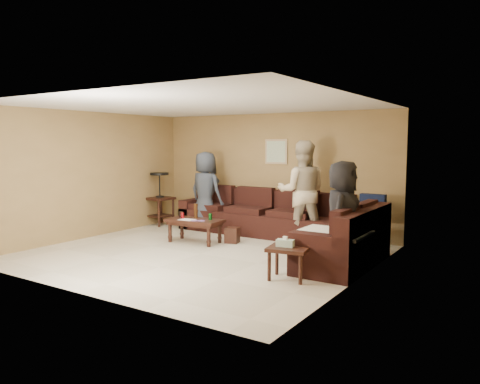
{
  "coord_description": "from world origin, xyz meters",
  "views": [
    {
      "loc": [
        4.81,
        -6.18,
        1.87
      ],
      "look_at": [
        0.25,
        0.85,
        1.0
      ],
      "focal_mm": 35.0,
      "sensor_mm": 36.0,
      "label": 1
    }
  ],
  "objects_px": {
    "end_table_left": "(160,198)",
    "side_table_right": "(288,251)",
    "person_middle": "(302,192)",
    "coffee_table": "(195,223)",
    "sectional_sofa": "(285,226)",
    "waste_bin": "(232,235)",
    "person_left": "(206,191)",
    "person_right": "(342,216)"
  },
  "relations": [
    {
      "from": "side_table_right",
      "to": "sectional_sofa",
      "type": "bearing_deg",
      "value": 118.61
    },
    {
      "from": "coffee_table",
      "to": "person_left",
      "type": "xyz_separation_m",
      "value": [
        -0.59,
        1.14,
        0.47
      ]
    },
    {
      "from": "end_table_left",
      "to": "waste_bin",
      "type": "relative_size",
      "value": 4.14
    },
    {
      "from": "end_table_left",
      "to": "side_table_right",
      "type": "bearing_deg",
      "value": -27.12
    },
    {
      "from": "side_table_right",
      "to": "person_left",
      "type": "bearing_deg",
      "value": 143.71
    },
    {
      "from": "sectional_sofa",
      "to": "side_table_right",
      "type": "xyz_separation_m",
      "value": [
        1.11,
        -2.04,
        0.07
      ]
    },
    {
      "from": "coffee_table",
      "to": "person_middle",
      "type": "bearing_deg",
      "value": 35.07
    },
    {
      "from": "person_right",
      "to": "waste_bin",
      "type": "bearing_deg",
      "value": 63.4
    },
    {
      "from": "person_left",
      "to": "person_right",
      "type": "relative_size",
      "value": 1.05
    },
    {
      "from": "sectional_sofa",
      "to": "side_table_right",
      "type": "relative_size",
      "value": 7.49
    },
    {
      "from": "end_table_left",
      "to": "person_right",
      "type": "height_order",
      "value": "person_right"
    },
    {
      "from": "person_left",
      "to": "coffee_table",
      "type": "bearing_deg",
      "value": 123.54
    },
    {
      "from": "sectional_sofa",
      "to": "person_middle",
      "type": "bearing_deg",
      "value": 60.4
    },
    {
      "from": "side_table_right",
      "to": "person_middle",
      "type": "distance_m",
      "value": 2.61
    },
    {
      "from": "side_table_right",
      "to": "waste_bin",
      "type": "bearing_deg",
      "value": 141.63
    },
    {
      "from": "side_table_right",
      "to": "person_left",
      "type": "relative_size",
      "value": 0.37
    },
    {
      "from": "side_table_right",
      "to": "coffee_table",
      "type": "bearing_deg",
      "value": 155.14
    },
    {
      "from": "coffee_table",
      "to": "person_middle",
      "type": "relative_size",
      "value": 0.57
    },
    {
      "from": "waste_bin",
      "to": "person_left",
      "type": "relative_size",
      "value": 0.17
    },
    {
      "from": "sectional_sofa",
      "to": "end_table_left",
      "type": "relative_size",
      "value": 3.85
    },
    {
      "from": "coffee_table",
      "to": "side_table_right",
      "type": "bearing_deg",
      "value": -24.86
    },
    {
      "from": "coffee_table",
      "to": "side_table_right",
      "type": "distance_m",
      "value": 2.86
    },
    {
      "from": "coffee_table",
      "to": "end_table_left",
      "type": "distance_m",
      "value": 2.18
    },
    {
      "from": "waste_bin",
      "to": "person_left",
      "type": "bearing_deg",
      "value": 147.36
    },
    {
      "from": "person_middle",
      "to": "person_right",
      "type": "relative_size",
      "value": 1.19
    },
    {
      "from": "end_table_left",
      "to": "person_right",
      "type": "relative_size",
      "value": 0.74
    },
    {
      "from": "person_middle",
      "to": "coffee_table",
      "type": "bearing_deg",
      "value": 8.47
    },
    {
      "from": "side_table_right",
      "to": "person_middle",
      "type": "relative_size",
      "value": 0.32
    },
    {
      "from": "waste_bin",
      "to": "side_table_right",
      "type": "bearing_deg",
      "value": -38.37
    },
    {
      "from": "person_left",
      "to": "person_middle",
      "type": "height_order",
      "value": "person_middle"
    },
    {
      "from": "waste_bin",
      "to": "person_right",
      "type": "relative_size",
      "value": 0.18
    },
    {
      "from": "person_middle",
      "to": "person_right",
      "type": "xyz_separation_m",
      "value": [
        1.37,
        -1.51,
        -0.15
      ]
    },
    {
      "from": "end_table_left",
      "to": "side_table_right",
      "type": "xyz_separation_m",
      "value": [
        4.47,
        -2.29,
        -0.24
      ]
    },
    {
      "from": "coffee_table",
      "to": "sectional_sofa",
      "type": "bearing_deg",
      "value": 29.57
    },
    {
      "from": "coffee_table",
      "to": "end_table_left",
      "type": "bearing_deg",
      "value": 149.9
    },
    {
      "from": "end_table_left",
      "to": "person_left",
      "type": "height_order",
      "value": "person_left"
    },
    {
      "from": "person_middle",
      "to": "sectional_sofa",
      "type": "bearing_deg",
      "value": 33.79
    },
    {
      "from": "end_table_left",
      "to": "side_table_right",
      "type": "distance_m",
      "value": 5.03
    },
    {
      "from": "sectional_sofa",
      "to": "end_table_left",
      "type": "bearing_deg",
      "value": 175.77
    },
    {
      "from": "sectional_sofa",
      "to": "end_table_left",
      "type": "distance_m",
      "value": 3.38
    },
    {
      "from": "sectional_sofa",
      "to": "person_right",
      "type": "distance_m",
      "value": 2.01
    },
    {
      "from": "side_table_right",
      "to": "person_right",
      "type": "distance_m",
      "value": 1.06
    }
  ]
}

